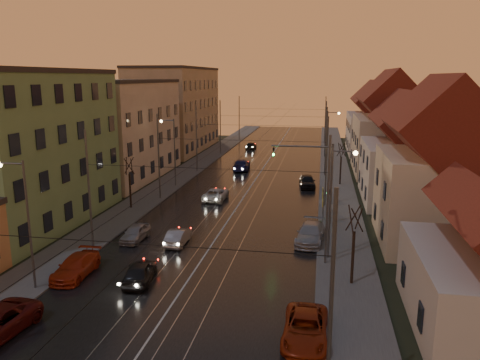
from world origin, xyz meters
The scene contains 44 objects.
ground centered at (0.00, 0.00, 0.00)m, with size 160.00×160.00×0.00m, color black.
road centered at (0.00, 40.00, 0.02)m, with size 16.00×120.00×0.04m, color black.
sidewalk_left centered at (-10.00, 40.00, 0.07)m, with size 4.00×120.00×0.15m, color #4C4C4C.
sidewalk_right centered at (10.00, 40.00, 0.07)m, with size 4.00×120.00×0.15m, color #4C4C4C.
tram_rail_0 centered at (-2.20, 40.00, 0.06)m, with size 0.06×120.00×0.03m, color gray.
tram_rail_1 centered at (-0.77, 40.00, 0.06)m, with size 0.06×120.00×0.03m, color gray.
tram_rail_2 centered at (0.77, 40.00, 0.06)m, with size 0.06×120.00×0.03m, color gray.
tram_rail_3 centered at (2.20, 40.00, 0.06)m, with size 0.06×120.00×0.03m, color gray.
apartment_left_1 centered at (-17.50, 14.00, 6.50)m, with size 10.00×18.00×13.00m, color #5D8353.
apartment_left_2 centered at (-17.50, 34.00, 6.00)m, with size 10.00×20.00×12.00m, color tan.
apartment_left_3 centered at (-17.50, 58.00, 7.00)m, with size 10.00×24.00×14.00m, color #8B7C5A.
house_right_1 centered at (17.00, 15.00, 5.45)m, with size 8.67×10.20×10.80m.
house_right_2 centered at (17.00, 28.00, 4.64)m, with size 9.18×12.24×9.20m.
house_right_3 centered at (17.00, 43.00, 5.80)m, with size 9.18×14.28×11.50m.
house_right_4 centered at (17.00, 61.00, 5.05)m, with size 9.18×16.32×10.00m.
catenary_pole_r_0 centered at (8.60, -6.00, 4.50)m, with size 0.16×0.16×9.00m, color #595B60.
catenary_pole_l_1 centered at (-8.60, 9.00, 4.50)m, with size 0.16×0.16×9.00m, color #595B60.
catenary_pole_r_1 centered at (8.60, 9.00, 4.50)m, with size 0.16×0.16×9.00m, color #595B60.
catenary_pole_l_2 centered at (-8.60, 24.00, 4.50)m, with size 0.16×0.16×9.00m, color #595B60.
catenary_pole_r_2 centered at (8.60, 24.00, 4.50)m, with size 0.16×0.16×9.00m, color #595B60.
catenary_pole_l_3 centered at (-8.60, 39.00, 4.50)m, with size 0.16×0.16×9.00m, color #595B60.
catenary_pole_r_3 centered at (8.60, 39.00, 4.50)m, with size 0.16×0.16×9.00m, color #595B60.
catenary_pole_l_4 centered at (-8.60, 54.00, 4.50)m, with size 0.16×0.16×9.00m, color #595B60.
catenary_pole_r_4 centered at (8.60, 54.00, 4.50)m, with size 0.16×0.16×9.00m, color #595B60.
catenary_pole_l_5 centered at (-8.60, 72.00, 4.50)m, with size 0.16×0.16×9.00m, color #595B60.
catenary_pole_r_5 centered at (8.60, 72.00, 4.50)m, with size 0.16×0.16×9.00m, color #595B60.
street_lamp_0 centered at (-9.10, 2.00, 4.89)m, with size 1.75×0.32×8.00m.
street_lamp_1 centered at (9.10, 10.00, 4.89)m, with size 1.75×0.32×8.00m.
street_lamp_2 centered at (-9.10, 30.00, 4.89)m, with size 1.75×0.32×8.00m.
street_lamp_3 centered at (9.10, 46.00, 4.89)m, with size 1.75×0.32×8.00m.
traffic_light_mast centered at (7.99, 18.00, 4.60)m, with size 5.30×0.32×7.20m.
bare_tree_0 centered at (-10.20, 20.00, 2.49)m, with size 1.09×1.09×5.11m.
bare_tree_1 centered at (10.20, 6.00, 2.49)m, with size 1.09×1.09×5.11m.
bare_tree_2 centered at (10.40, 34.00, 2.49)m, with size 1.09×1.09×5.11m.
driving_car_0 centered at (-2.94, 4.19, 0.68)m, with size 1.60×3.98×1.36m, color black.
driving_car_1 centered at (-2.62, 11.21, 0.61)m, with size 1.30×3.72×1.23m, color #99989D.
driving_car_2 centered at (-2.72, 24.69, 0.64)m, with size 2.12×4.60×1.28m, color #B8B8B8.
driving_car_3 centered at (-2.80, 41.24, 0.76)m, with size 2.14×5.27×1.53m, color #151741.
driving_car_4 centered at (-4.44, 60.71, 0.66)m, with size 1.56×3.89×1.32m, color black.
parked_left_2 centered at (-7.38, 4.31, 0.66)m, with size 1.84×4.52×1.31m, color #A32810.
parked_left_3 centered at (-6.23, 11.43, 0.62)m, with size 1.47×3.65×1.24m, color #98989D.
parked_right_0 centered at (7.60, -0.82, 0.65)m, with size 2.16×4.68×1.30m, color #972A0F.
parked_right_1 centered at (7.46, 13.40, 0.72)m, with size 2.01×4.96×1.44m, color #A6A6AC.
parked_right_2 centered at (6.56, 32.25, 0.74)m, with size 1.75×4.34×1.48m, color black.
Camera 1 is at (8.04, -21.82, 12.66)m, focal length 35.00 mm.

